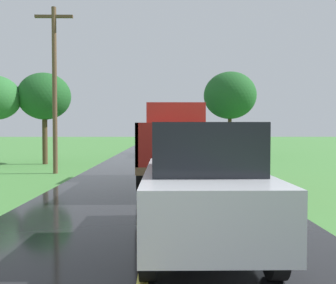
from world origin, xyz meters
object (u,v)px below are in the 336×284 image
at_px(banana_truck_near, 176,142).
at_px(banana_truck_far, 175,136).
at_px(utility_pole_roadside, 55,85).
at_px(following_car, 201,183).
at_px(roadside_tree_near_left, 44,97).
at_px(roadside_tree_mid_right, 230,96).

height_order(banana_truck_near, banana_truck_far, same).
bearing_deg(banana_truck_near, utility_pole_roadside, 148.52).
distance_m(banana_truck_far, following_car, 21.12).
bearing_deg(roadside_tree_near_left, banana_truck_near, -46.86).
relative_size(banana_truck_far, utility_pole_roadside, 0.81).
relative_size(banana_truck_near, roadside_tree_near_left, 1.15).
height_order(banana_truck_far, roadside_tree_mid_right, roadside_tree_mid_right).
bearing_deg(banana_truck_near, roadside_tree_mid_right, 72.43).
bearing_deg(roadside_tree_mid_right, following_car, -101.68).
distance_m(utility_pole_roadside, following_car, 11.80).
bearing_deg(utility_pole_roadside, roadside_tree_near_left, 113.32).
bearing_deg(banana_truck_far, roadside_tree_mid_right, 2.65).
height_order(utility_pole_roadside, roadside_tree_mid_right, utility_pole_roadside).
xyz_separation_m(utility_pole_roadside, following_car, (5.30, -10.17, -2.77)).
bearing_deg(following_car, roadside_tree_near_left, 116.31).
distance_m(banana_truck_near, following_car, 7.01).
relative_size(roadside_tree_near_left, following_car, 1.24).
bearing_deg(following_car, roadside_tree_mid_right, 78.32).
bearing_deg(banana_truck_near, banana_truck_far, 88.26).
relative_size(banana_truck_near, banana_truck_far, 1.00).
xyz_separation_m(banana_truck_near, utility_pole_roadside, (-5.18, 3.17, 2.37)).
distance_m(banana_truck_far, roadside_tree_near_left, 10.23).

